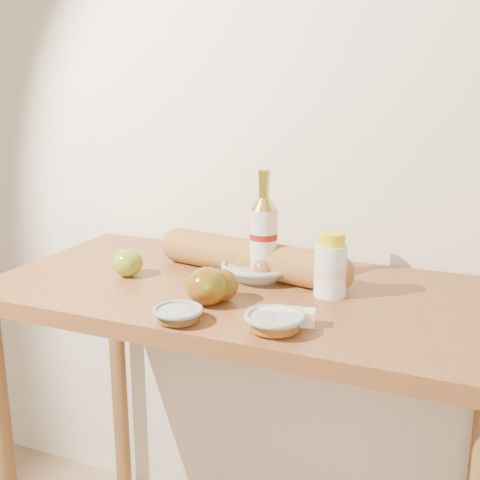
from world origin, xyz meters
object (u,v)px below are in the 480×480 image
(table, at_px, (245,335))
(egg_bowl, at_px, (259,268))
(cream_bottle, at_px, (331,267))
(baguette, at_px, (251,258))
(bourbon_bottle, at_px, (263,237))

(table, xyz_separation_m, egg_bowl, (0.01, 0.07, 0.15))
(table, xyz_separation_m, cream_bottle, (0.20, 0.02, 0.19))
(baguette, bearing_deg, egg_bowl, -20.86)
(cream_bottle, bearing_deg, baguette, -172.53)
(table, bearing_deg, bourbon_bottle, 68.31)
(egg_bowl, bearing_deg, bourbon_bottle, -30.98)
(bourbon_bottle, xyz_separation_m, egg_bowl, (-0.02, 0.01, -0.08))
(table, relative_size, baguette, 2.19)
(bourbon_bottle, xyz_separation_m, cream_bottle, (0.17, -0.04, -0.04))
(table, distance_m, cream_bottle, 0.28)
(table, xyz_separation_m, baguette, (-0.02, 0.08, 0.17))
(bourbon_bottle, distance_m, cream_bottle, 0.18)
(egg_bowl, height_order, baguette, baguette)
(bourbon_bottle, height_order, cream_bottle, bourbon_bottle)
(egg_bowl, bearing_deg, cream_bottle, -14.17)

